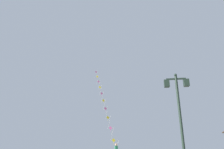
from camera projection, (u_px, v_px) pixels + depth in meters
The scene contains 2 objects.
twin_lantern_lamp_post at pixel (179, 102), 10.83m from camera, with size 1.33×0.28×5.23m.
kite_train at pixel (103, 101), 28.56m from camera, with size 5.75×13.85×14.69m.
Camera 1 is at (-0.21, -2.42, 1.31)m, focal length 32.65 mm.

